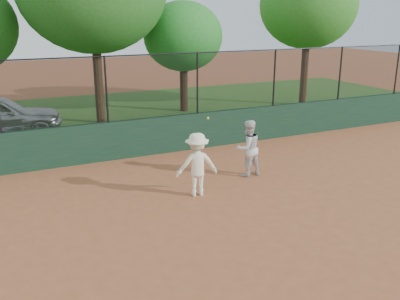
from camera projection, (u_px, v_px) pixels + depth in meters
name	position (u px, v px, depth m)	size (l,w,h in m)	color
ground	(211.00, 241.00, 8.93)	(80.00, 80.00, 0.00)	#AA5C36
back_wall	(125.00, 139.00, 13.95)	(26.00, 0.20, 1.20)	#1A3A26
grass_strip	(87.00, 119.00, 19.31)	(36.00, 12.00, 0.01)	#275119
player_second	(248.00, 148.00, 12.36)	(0.77, 0.60, 1.59)	silver
player_main	(197.00, 165.00, 10.99)	(1.13, 0.78, 2.02)	white
fence_assembly	(122.00, 87.00, 13.46)	(26.00, 0.06, 2.00)	black
tree_3	(183.00, 37.00, 19.97)	(3.60, 3.28, 4.96)	#372212
tree_4	(309.00, 5.00, 20.95)	(4.74, 4.31, 6.83)	#482C1A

